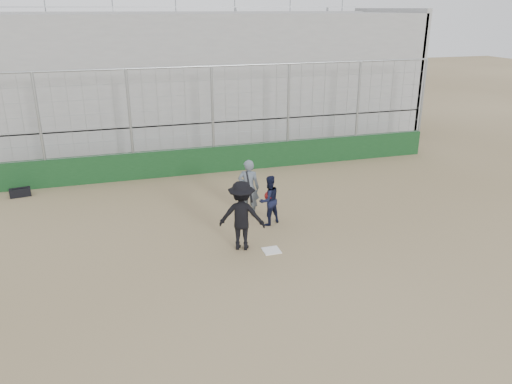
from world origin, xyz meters
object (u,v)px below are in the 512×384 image
object	(u,v)px
batter_at_plate	(242,215)
catcher_crouched	(269,208)
equipment_bag	(20,192)
umpire	(249,191)

from	to	relation	value
batter_at_plate	catcher_crouched	size ratio (longest dim) A/B	1.95
catcher_crouched	equipment_bag	distance (m)	8.64
catcher_crouched	umpire	distance (m)	0.95
batter_at_plate	equipment_bag	world-z (taller)	batter_at_plate
batter_at_plate	umpire	size ratio (longest dim) A/B	1.25
batter_at_plate	equipment_bag	size ratio (longest dim) A/B	2.86
umpire	equipment_bag	xyz separation A→B (m)	(-6.93, 3.77, -0.65)
umpire	catcher_crouched	bearing A→B (deg)	137.07
umpire	equipment_bag	distance (m)	7.91
batter_at_plate	umpire	distance (m)	2.23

